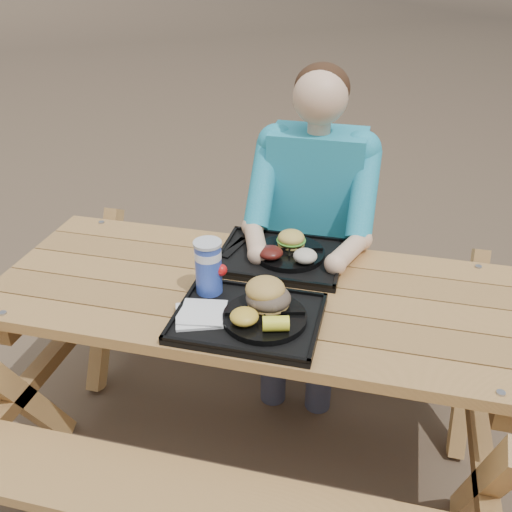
# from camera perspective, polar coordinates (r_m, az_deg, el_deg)

# --- Properties ---
(ground) EXTENTS (60.00, 60.00, 0.00)m
(ground) POSITION_cam_1_polar(r_m,az_deg,el_deg) (2.44, 0.00, -18.25)
(ground) COLOR #999999
(ground) RESTS_ON ground
(picnic_table) EXTENTS (1.80, 1.49, 0.75)m
(picnic_table) POSITION_cam_1_polar(r_m,az_deg,el_deg) (2.17, 0.00, -11.63)
(picnic_table) COLOR #999999
(picnic_table) RESTS_ON ground
(tray_near) EXTENTS (0.45, 0.35, 0.02)m
(tray_near) POSITION_cam_1_polar(r_m,az_deg,el_deg) (1.79, -0.81, -6.34)
(tray_near) COLOR black
(tray_near) RESTS_ON picnic_table
(tray_far) EXTENTS (0.45, 0.35, 0.02)m
(tray_far) POSITION_cam_1_polar(r_m,az_deg,el_deg) (2.11, 2.49, -0.21)
(tray_far) COLOR black
(tray_far) RESTS_ON picnic_table
(plate_near) EXTENTS (0.26, 0.26, 0.02)m
(plate_near) POSITION_cam_1_polar(r_m,az_deg,el_deg) (1.76, 0.89, -6.16)
(plate_near) COLOR black
(plate_near) RESTS_ON tray_near
(plate_far) EXTENTS (0.26, 0.26, 0.02)m
(plate_far) POSITION_cam_1_polar(r_m,az_deg,el_deg) (2.10, 3.36, 0.30)
(plate_far) COLOR black
(plate_far) RESTS_ON tray_far
(napkin_stack) EXTENTS (0.18, 0.18, 0.02)m
(napkin_stack) POSITION_cam_1_polar(r_m,az_deg,el_deg) (1.78, -5.73, -5.85)
(napkin_stack) COLOR silver
(napkin_stack) RESTS_ON tray_near
(soda_cup) EXTENTS (0.09, 0.09, 0.18)m
(soda_cup) POSITION_cam_1_polar(r_m,az_deg,el_deg) (1.86, -4.77, -1.24)
(soda_cup) COLOR #1633A5
(soda_cup) RESTS_ON tray_near
(condiment_bbq) EXTENTS (0.05, 0.05, 0.03)m
(condiment_bbq) POSITION_cam_1_polar(r_m,az_deg,el_deg) (1.87, -0.05, -3.69)
(condiment_bbq) COLOR black
(condiment_bbq) RESTS_ON tray_near
(condiment_mustard) EXTENTS (0.06, 0.06, 0.03)m
(condiment_mustard) POSITION_cam_1_polar(r_m,az_deg,el_deg) (1.87, 2.00, -3.55)
(condiment_mustard) COLOR yellow
(condiment_mustard) RESTS_ON tray_near
(sandwich) EXTENTS (0.13, 0.13, 0.14)m
(sandwich) POSITION_cam_1_polar(r_m,az_deg,el_deg) (1.76, 1.26, -3.11)
(sandwich) COLOR #BB8D42
(sandwich) RESTS_ON plate_near
(mac_cheese) EXTENTS (0.09, 0.09, 0.04)m
(mac_cheese) POSITION_cam_1_polar(r_m,az_deg,el_deg) (1.71, -1.18, -6.08)
(mac_cheese) COLOR gold
(mac_cheese) RESTS_ON plate_near
(corn_cob) EXTENTS (0.10, 0.10, 0.05)m
(corn_cob) POSITION_cam_1_polar(r_m,az_deg,el_deg) (1.68, 1.99, -6.76)
(corn_cob) COLOR yellow
(corn_cob) RESTS_ON plate_near
(cutlery_far) EXTENTS (0.07, 0.18, 0.01)m
(cutlery_far) POSITION_cam_1_polar(r_m,az_deg,el_deg) (2.16, -2.06, 0.93)
(cutlery_far) COLOR black
(cutlery_far) RESTS_ON tray_far
(burger) EXTENTS (0.10, 0.10, 0.09)m
(burger) POSITION_cam_1_polar(r_m,az_deg,el_deg) (2.11, 3.55, 2.15)
(burger) COLOR gold
(burger) RESTS_ON plate_far
(baked_beans) EXTENTS (0.09, 0.09, 0.04)m
(baked_beans) POSITION_cam_1_polar(r_m,az_deg,el_deg) (2.04, 1.46, 0.35)
(baked_beans) COLOR #4D140F
(baked_beans) RESTS_ON plate_far
(potato_salad) EXTENTS (0.09, 0.09, 0.05)m
(potato_salad) POSITION_cam_1_polar(r_m,az_deg,el_deg) (2.02, 4.94, 0.00)
(potato_salad) COLOR beige
(potato_salad) RESTS_ON plate_far
(diner) EXTENTS (0.48, 0.84, 1.28)m
(diner) POSITION_cam_1_polar(r_m,az_deg,el_deg) (2.47, 5.68, 1.31)
(diner) COLOR #1BBFA6
(diner) RESTS_ON ground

